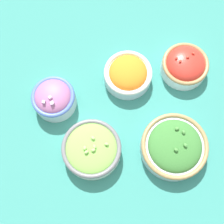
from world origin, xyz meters
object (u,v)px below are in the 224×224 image
(bowl_red_onion, at_px, (54,98))
(bowl_broccoli, at_px, (174,146))
(bowl_cherry_tomatoes, at_px, (185,65))
(bowl_lettuce, at_px, (92,149))
(bowl_carrots, at_px, (128,74))

(bowl_red_onion, height_order, bowl_broccoli, bowl_red_onion)
(bowl_red_onion, bearing_deg, bowl_cherry_tomatoes, -167.79)
(bowl_broccoli, distance_m, bowl_lettuce, 0.22)
(bowl_lettuce, height_order, bowl_carrots, bowl_lettuce)
(bowl_lettuce, height_order, bowl_cherry_tomatoes, bowl_cherry_tomatoes)
(bowl_red_onion, distance_m, bowl_carrots, 0.22)
(bowl_red_onion, relative_size, bowl_lettuce, 0.76)
(bowl_cherry_tomatoes, bearing_deg, bowl_carrots, 6.15)
(bowl_broccoli, distance_m, bowl_carrots, 0.24)
(bowl_broccoli, bearing_deg, bowl_lettuce, -1.46)
(bowl_lettuce, bearing_deg, bowl_cherry_tomatoes, -140.61)
(bowl_red_onion, relative_size, bowl_broccoli, 0.67)
(bowl_red_onion, height_order, bowl_lettuce, bowl_red_onion)
(bowl_cherry_tomatoes, bearing_deg, bowl_red_onion, 12.21)
(bowl_carrots, bearing_deg, bowl_cherry_tomatoes, -173.85)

